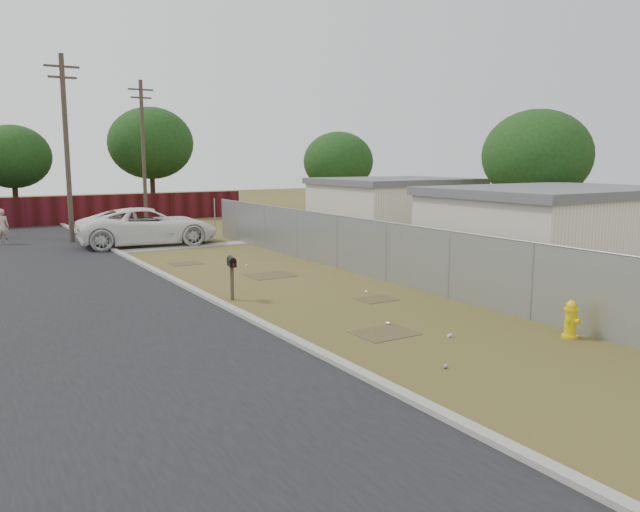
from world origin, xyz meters
TOP-DOWN VIEW (x-y plane):
  - ground at (0.00, 0.00)m, footprint 120.00×120.00m
  - street at (-6.76, 8.05)m, footprint 15.10×60.00m
  - chainlink_fence at (3.12, 1.03)m, footprint 0.10×27.06m
  - privacy_fence at (-6.00, 25.00)m, footprint 30.00×0.12m
  - utility_poles at (-3.67, 20.67)m, footprint 12.60×8.24m
  - houses at (9.70, 3.13)m, footprint 9.30×17.24m
  - horizon_trees at (0.84, 23.56)m, footprint 33.32×31.94m
  - fire_hydrant at (2.61, -7.54)m, footprint 0.42×0.43m
  - mailbox at (-2.43, 0.15)m, footprint 0.30×0.56m
  - pickup_truck at (-1.07, 13.09)m, footprint 6.78×3.73m
  - pedestrian at (-6.97, 17.08)m, footprint 0.67×0.49m
  - scattered_litter at (0.11, -2.81)m, footprint 2.88×12.91m

SIDE VIEW (x-z plane):
  - ground at x=0.00m, z-range 0.00..0.00m
  - street at x=-6.76m, z-range -0.04..0.08m
  - scattered_litter at x=0.11m, z-range 0.01..0.08m
  - fire_hydrant at x=2.61m, z-range -0.03..0.88m
  - chainlink_fence at x=3.12m, z-range -0.21..1.81m
  - pedestrian at x=-6.97m, z-range 0.00..1.72m
  - pickup_truck at x=-1.07m, z-range 0.00..1.80m
  - privacy_fence at x=-6.00m, z-range 0.00..1.80m
  - mailbox at x=-2.43m, z-range 0.37..1.66m
  - houses at x=9.70m, z-range 0.01..3.11m
  - horizon_trees at x=0.84m, z-range 0.74..8.52m
  - utility_poles at x=-3.67m, z-range 0.19..9.19m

